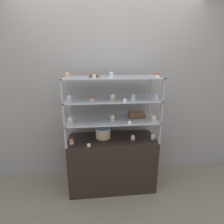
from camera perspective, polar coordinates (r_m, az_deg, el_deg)
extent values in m
plane|color=gray|center=(2.73, 0.00, -22.61)|extent=(20.00, 20.00, 0.00)
cube|color=gray|center=(2.53, -0.92, 6.93)|extent=(8.00, 0.05, 2.60)
cube|color=black|center=(2.51, 0.00, -16.11)|extent=(1.15, 0.47, 0.73)
cube|color=#99999E|center=(2.50, -13.45, -3.92)|extent=(0.02, 0.02, 0.27)
cube|color=#99999E|center=(2.60, 11.85, -3.03)|extent=(0.02, 0.02, 0.27)
cube|color=#99999E|center=(2.09, -14.93, -8.17)|extent=(0.02, 0.02, 0.27)
cube|color=#99999E|center=(2.21, 15.36, -6.86)|extent=(0.02, 0.02, 0.27)
cube|color=#B7BCC6|center=(2.24, 0.00, -2.44)|extent=(1.15, 0.47, 0.01)
cube|color=#99999E|center=(2.43, -13.87, 2.00)|extent=(0.02, 0.02, 0.27)
cube|color=#99999E|center=(2.53, 12.20, 2.68)|extent=(0.02, 0.02, 0.27)
cube|color=#99999E|center=(2.00, -15.49, -1.19)|extent=(0.02, 0.02, 0.27)
cube|color=#99999E|center=(2.12, 15.90, -0.22)|extent=(0.02, 0.02, 0.27)
cube|color=#B7BCC6|center=(2.17, 0.00, 4.25)|extent=(1.15, 0.47, 0.01)
cube|color=#99999E|center=(2.38, -14.31, 8.25)|extent=(0.02, 0.02, 0.27)
cube|color=#99999E|center=(2.48, 12.58, 8.69)|extent=(0.02, 0.02, 0.27)
cube|color=#99999E|center=(1.94, -16.09, 6.36)|extent=(0.02, 0.02, 0.27)
cube|color=#99999E|center=(2.06, 16.48, 6.91)|extent=(0.02, 0.02, 0.27)
cube|color=#B7BCC6|center=(2.13, 0.00, 11.30)|extent=(1.15, 0.47, 0.01)
cylinder|color=#DBBC84|center=(2.33, -2.92, -7.05)|extent=(0.19, 0.19, 0.12)
cylinder|color=silver|center=(2.30, -2.94, -5.50)|extent=(0.20, 0.20, 0.02)
cube|color=brown|center=(2.33, 7.99, -0.97)|extent=(0.20, 0.15, 0.06)
cube|color=#8C5B42|center=(2.32, 8.02, -0.16)|extent=(0.21, 0.15, 0.01)
cylinder|color=white|center=(2.24, -13.02, -9.78)|extent=(0.05, 0.05, 0.03)
sphere|color=#E5996B|center=(2.22, -13.06, -9.13)|extent=(0.05, 0.05, 0.05)
cylinder|color=beige|center=(2.30, 6.80, -8.63)|extent=(0.05, 0.05, 0.03)
sphere|color=#F4EAB2|center=(2.29, 6.82, -8.00)|extent=(0.05, 0.05, 0.05)
cylinder|color=beige|center=(2.37, 13.09, -8.27)|extent=(0.05, 0.05, 0.03)
sphere|color=#F4EAB2|center=(2.36, 13.13, -7.65)|extent=(0.05, 0.05, 0.05)
cube|color=white|center=(2.12, -7.60, -10.71)|extent=(0.04, 0.00, 0.04)
cylinder|color=beige|center=(2.16, -13.39, -3.13)|extent=(0.06, 0.06, 0.03)
sphere|color=#F4EAB2|center=(2.15, -13.44, -2.40)|extent=(0.06, 0.06, 0.06)
cylinder|color=beige|center=(2.19, 0.02, -2.39)|extent=(0.06, 0.06, 0.03)
sphere|color=#F4EAB2|center=(2.18, 0.02, -1.66)|extent=(0.06, 0.06, 0.06)
cylinder|color=beige|center=(2.23, 13.39, -2.44)|extent=(0.06, 0.06, 0.03)
sphere|color=#F4EAB2|center=(2.23, 13.44, -1.72)|extent=(0.06, 0.06, 0.06)
cube|color=white|center=(2.06, 5.78, -3.46)|extent=(0.04, 0.00, 0.04)
cylinder|color=beige|center=(2.10, -13.71, 3.87)|extent=(0.05, 0.05, 0.02)
sphere|color=white|center=(2.09, -13.76, 4.61)|extent=(0.06, 0.06, 0.06)
cylinder|color=white|center=(2.09, -6.57, 4.17)|extent=(0.05, 0.05, 0.02)
sphere|color=#8C5B42|center=(2.08, -6.59, 4.91)|extent=(0.06, 0.06, 0.06)
cylinder|color=#CCB28C|center=(2.09, 0.34, 4.30)|extent=(0.05, 0.05, 0.02)
sphere|color=#F4EAB2|center=(2.08, 0.34, 5.04)|extent=(0.06, 0.06, 0.06)
cylinder|color=white|center=(2.11, 6.90, 4.27)|extent=(0.05, 0.05, 0.02)
sphere|color=silver|center=(2.10, 6.93, 5.01)|extent=(0.06, 0.06, 0.06)
cylinder|color=beige|center=(2.20, 14.16, 4.39)|extent=(0.05, 0.05, 0.02)
sphere|color=silver|center=(2.19, 14.21, 5.10)|extent=(0.06, 0.06, 0.06)
cube|color=white|center=(1.97, 4.23, 3.79)|extent=(0.04, 0.00, 0.04)
cylinder|color=#CCB28C|center=(2.04, -14.37, 11.08)|extent=(0.05, 0.05, 0.02)
sphere|color=#E5996B|center=(2.04, -14.41, 11.78)|extent=(0.05, 0.05, 0.05)
cylinder|color=white|center=(2.08, -0.23, 11.68)|extent=(0.05, 0.05, 0.02)
sphere|color=silver|center=(2.08, -0.23, 12.36)|extent=(0.05, 0.05, 0.05)
cylinder|color=white|center=(2.14, 14.64, 11.29)|extent=(0.05, 0.05, 0.02)
sphere|color=#8C5B42|center=(2.14, 14.69, 11.95)|extent=(0.05, 0.05, 0.05)
cube|color=white|center=(1.90, -5.85, 11.44)|extent=(0.04, 0.00, 0.04)
torus|color=brown|center=(2.14, -5.82, 11.87)|extent=(0.14, 0.14, 0.03)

